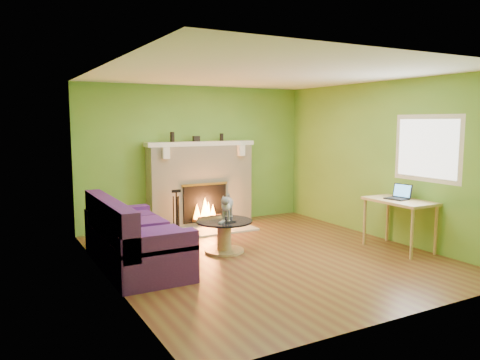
# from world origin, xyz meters

# --- Properties ---
(floor) EXTENTS (5.00, 5.00, 0.00)m
(floor) POSITION_xyz_m (0.00, 0.00, 0.00)
(floor) COLOR brown
(floor) RESTS_ON ground
(ceiling) EXTENTS (5.00, 5.00, 0.00)m
(ceiling) POSITION_xyz_m (0.00, 0.00, 2.60)
(ceiling) COLOR white
(ceiling) RESTS_ON wall_back
(wall_back) EXTENTS (5.00, 0.00, 5.00)m
(wall_back) POSITION_xyz_m (0.00, 2.50, 1.30)
(wall_back) COLOR #5D8D2E
(wall_back) RESTS_ON floor
(wall_front) EXTENTS (5.00, 0.00, 5.00)m
(wall_front) POSITION_xyz_m (0.00, -2.50, 1.30)
(wall_front) COLOR #5D8D2E
(wall_front) RESTS_ON floor
(wall_left) EXTENTS (0.00, 5.00, 5.00)m
(wall_left) POSITION_xyz_m (-2.25, 0.00, 1.30)
(wall_left) COLOR #5D8D2E
(wall_left) RESTS_ON floor
(wall_right) EXTENTS (0.00, 5.00, 5.00)m
(wall_right) POSITION_xyz_m (2.25, 0.00, 1.30)
(wall_right) COLOR #5D8D2E
(wall_right) RESTS_ON floor
(window_frame) EXTENTS (0.00, 1.20, 1.20)m
(window_frame) POSITION_xyz_m (2.24, -0.90, 1.55)
(window_frame) COLOR silver
(window_frame) RESTS_ON wall_right
(window_pane) EXTENTS (0.00, 1.06, 1.06)m
(window_pane) POSITION_xyz_m (2.23, -0.90, 1.55)
(window_pane) COLOR white
(window_pane) RESTS_ON wall_right
(fireplace) EXTENTS (2.10, 0.46, 1.58)m
(fireplace) POSITION_xyz_m (0.00, 2.32, 0.77)
(fireplace) COLOR beige
(fireplace) RESTS_ON floor
(hearth) EXTENTS (1.50, 0.75, 0.03)m
(hearth) POSITION_xyz_m (0.00, 1.80, 0.01)
(hearth) COLOR beige
(hearth) RESTS_ON floor
(mantel) EXTENTS (2.10, 0.28, 0.08)m
(mantel) POSITION_xyz_m (0.00, 2.30, 1.54)
(mantel) COLOR white
(mantel) RESTS_ON fireplace
(sofa) EXTENTS (0.94, 2.09, 0.94)m
(sofa) POSITION_xyz_m (-1.86, 0.44, 0.36)
(sofa) COLOR #48195F
(sofa) RESTS_ON floor
(coffee_table) EXTENTS (0.85, 0.85, 0.48)m
(coffee_table) POSITION_xyz_m (-0.44, 0.48, 0.28)
(coffee_table) COLOR tan
(coffee_table) RESTS_ON floor
(desk) EXTENTS (0.60, 1.04, 0.77)m
(desk) POSITION_xyz_m (1.95, -0.69, 0.68)
(desk) COLOR tan
(desk) RESTS_ON floor
(cat) EXTENTS (0.55, 0.65, 0.39)m
(cat) POSITION_xyz_m (-0.36, 0.53, 0.68)
(cat) COLOR slate
(cat) RESTS_ON coffee_table
(remote_silver) EXTENTS (0.16, 0.15, 0.02)m
(remote_silver) POSITION_xyz_m (-0.54, 0.36, 0.49)
(remote_silver) COLOR gray
(remote_silver) RESTS_ON coffee_table
(remote_black) EXTENTS (0.16, 0.06, 0.02)m
(remote_black) POSITION_xyz_m (-0.42, 0.30, 0.49)
(remote_black) COLOR black
(remote_black) RESTS_ON coffee_table
(laptop) EXTENTS (0.32, 0.35, 0.23)m
(laptop) POSITION_xyz_m (1.93, -0.64, 0.89)
(laptop) COLOR black
(laptop) RESTS_ON desk
(fire_tools) EXTENTS (0.20, 0.20, 0.74)m
(fire_tools) POSITION_xyz_m (-0.63, 1.95, 0.40)
(fire_tools) COLOR black
(fire_tools) RESTS_ON hearth
(mantel_vase_left) EXTENTS (0.08, 0.08, 0.18)m
(mantel_vase_left) POSITION_xyz_m (-0.54, 2.33, 1.67)
(mantel_vase_left) COLOR black
(mantel_vase_left) RESTS_ON mantel
(mantel_vase_right) EXTENTS (0.07, 0.07, 0.14)m
(mantel_vase_right) POSITION_xyz_m (0.44, 2.33, 1.65)
(mantel_vase_right) COLOR black
(mantel_vase_right) RESTS_ON mantel
(mantel_box) EXTENTS (0.12, 0.08, 0.10)m
(mantel_box) POSITION_xyz_m (-0.08, 2.33, 1.63)
(mantel_box) COLOR black
(mantel_box) RESTS_ON mantel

